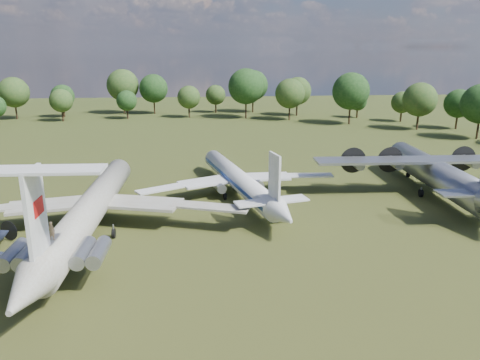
{
  "coord_description": "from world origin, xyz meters",
  "views": [
    {
      "loc": [
        7.67,
        -56.37,
        20.92
      ],
      "look_at": [
        12.85,
        -0.78,
        5.0
      ],
      "focal_mm": 35.0,
      "sensor_mm": 36.0,
      "label": 1
    }
  ],
  "objects_px": {
    "an12_transport": "(436,178)",
    "person_on_il62": "(52,231)",
    "il62_airliner": "(91,213)",
    "tu104_jet": "(239,183)"
  },
  "relations": [
    {
      "from": "an12_transport",
      "to": "person_on_il62",
      "type": "distance_m",
      "value": 52.95
    },
    {
      "from": "il62_airliner",
      "to": "an12_transport",
      "type": "bearing_deg",
      "value": 14.15
    },
    {
      "from": "tu104_jet",
      "to": "person_on_il62",
      "type": "bearing_deg",
      "value": -139.24
    },
    {
      "from": "tu104_jet",
      "to": "person_on_il62",
      "type": "distance_m",
      "value": 31.57
    },
    {
      "from": "tu104_jet",
      "to": "an12_transport",
      "type": "bearing_deg",
      "value": -16.43
    },
    {
      "from": "il62_airliner",
      "to": "tu104_jet",
      "type": "height_order",
      "value": "il62_airliner"
    },
    {
      "from": "an12_transport",
      "to": "tu104_jet",
      "type": "bearing_deg",
      "value": 178.41
    },
    {
      "from": "il62_airliner",
      "to": "tu104_jet",
      "type": "distance_m",
      "value": 21.88
    },
    {
      "from": "tu104_jet",
      "to": "il62_airliner",
      "type": "bearing_deg",
      "value": -159.2
    },
    {
      "from": "an12_transport",
      "to": "il62_airliner",
      "type": "bearing_deg",
      "value": -165.62
    }
  ]
}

